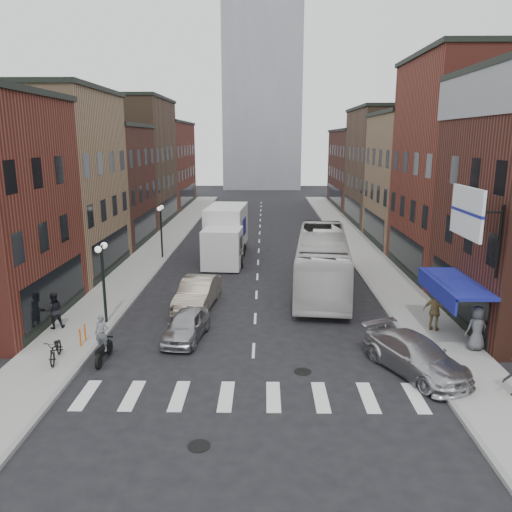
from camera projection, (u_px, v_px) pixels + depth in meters
The scene contains 30 objects.
ground at pixel (253, 360), 20.85m from camera, with size 160.00×160.00×0.00m, color black.
sidewalk_left at pixel (159, 247), 42.39m from camera, with size 3.00×74.00×0.15m, color gray.
sidewalk_right at pixel (359, 248), 42.11m from camera, with size 3.00×74.00×0.15m, color gray.
curb_left at pixel (177, 248), 42.38m from camera, with size 0.20×74.00×0.16m, color gray.
curb_right at pixel (342, 248), 42.15m from camera, with size 0.20×74.00×0.16m, color gray.
crosswalk_stripes at pixel (251, 397), 17.93m from camera, with size 12.00×2.20×0.01m, color silver.
bldg_left_mid_a at pixel (34, 183), 33.31m from camera, with size 10.30×10.20×12.30m.
bldg_left_mid_b at pixel (87, 185), 43.27m from camera, with size 10.30×10.20×10.30m.
bldg_left_far_a at pixel (121, 162), 53.64m from camera, with size 10.30×12.20×13.30m.
bldg_left_far_b at pixel (151, 164), 67.49m from camera, with size 10.30×16.20×11.30m.
bldg_right_mid_a at pixel (487, 168), 32.60m from camera, with size 10.30×10.20×14.30m.
bldg_right_mid_b at pixel (434, 179), 42.67m from camera, with size 10.30×10.20×11.30m.
bldg_right_far_a at pixel (400, 167), 53.27m from camera, with size 10.30×12.20×12.30m.
bldg_right_far_b at pixel (372, 168), 67.12m from camera, with size 10.30×16.20×10.30m.
awning_blue at pixel (451, 284), 22.54m from camera, with size 1.80×5.00×0.78m.
billboard_sign at pixel (469, 214), 19.80m from camera, with size 1.52×3.00×3.70m.
distant_tower at pixel (262, 49), 91.04m from camera, with size 14.00×14.00×50.00m, color #9399A0.
streetlamp_near at pixel (103, 268), 24.20m from camera, with size 0.32×1.22×4.11m.
streetlamp_far at pixel (161, 222), 37.82m from camera, with size 0.32×1.22×4.11m.
bike_rack at pixel (83, 335), 22.12m from camera, with size 0.08×0.68×0.80m.
box_truck at pixel (226, 234), 38.09m from camera, with size 3.15×9.18×3.93m.
motorcycle_rider at pixel (103, 340), 20.52m from camera, with size 0.60×2.01×2.05m.
transit_bus at pixel (322, 261), 30.48m from camera, with size 2.94×12.58×3.50m, color silver.
sedan_left_near at pixel (186, 325), 22.95m from camera, with size 1.57×3.90×1.33m, color #A8A8AD.
sedan_left_far at pixel (197, 293), 27.28m from camera, with size 1.71×4.91×1.62m, color #AB9F8A.
curb_car at pixel (416, 356), 19.61m from camera, with size 2.02×4.98×1.44m, color #ADAEB2.
parked_bicycle at pixel (56, 349), 20.41m from camera, with size 0.65×1.87×0.98m, color black.
ped_left_solo at pixel (54, 310), 23.84m from camera, with size 0.86×0.50×1.78m, color black.
ped_right_b at pixel (435, 311), 23.53m from camera, with size 1.11×0.56×1.90m, color olive.
ped_right_c at pixel (477, 328), 21.37m from camera, with size 0.96×0.62×1.95m, color #56585E.
Camera 1 is at (0.45, -19.29, 9.04)m, focal length 35.00 mm.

